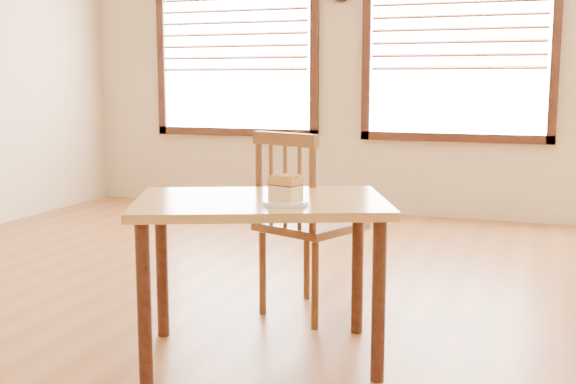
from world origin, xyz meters
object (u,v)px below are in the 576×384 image
Objects in this scene: cake_slice at (285,187)px; cafe_table_main at (261,222)px; cafe_chair_main at (305,223)px; plate at (286,203)px.

cafe_table_main is at bearing 163.09° from cake_slice.
plate is at bearing 123.99° from cafe_chair_main.
cafe_chair_main reaches higher than cake_slice.
cafe_chair_main is 0.80m from plate.
cafe_table_main is 6.66× the size of plate.
cake_slice reaches higher than plate.
cake_slice is (0.16, -0.10, 0.18)m from cafe_table_main.
cafe_chair_main reaches higher than plate.
cake_slice reaches higher than cafe_table_main.
cafe_chair_main is at bearing 118.26° from cake_slice.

